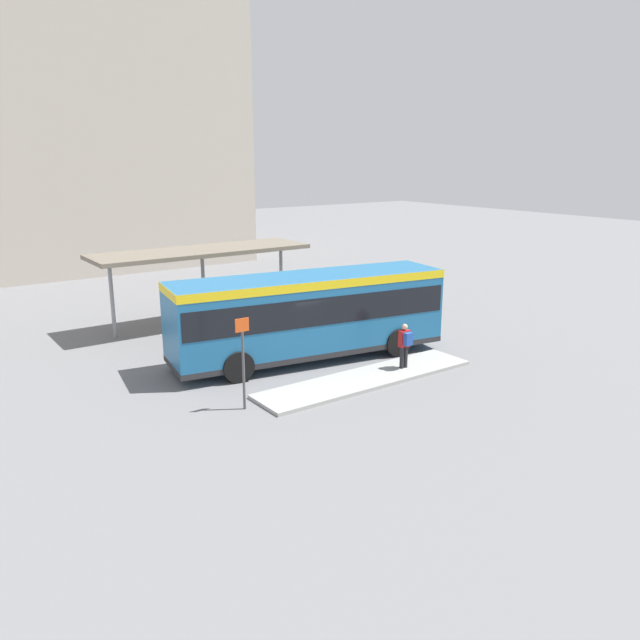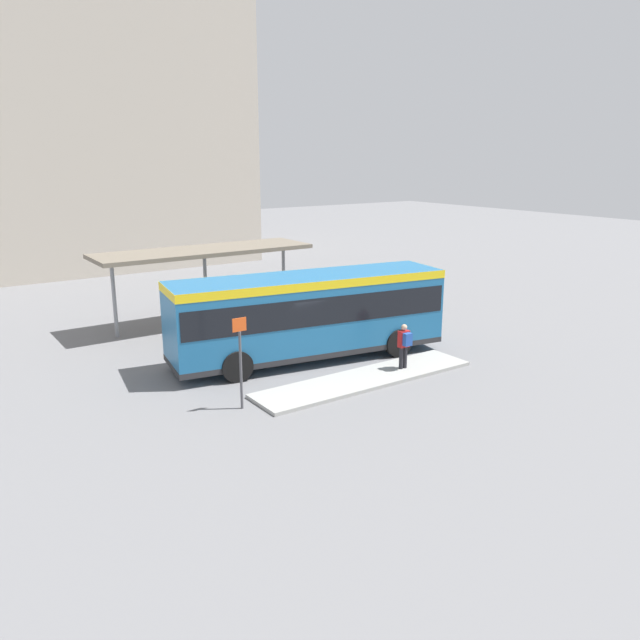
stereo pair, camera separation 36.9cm
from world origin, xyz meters
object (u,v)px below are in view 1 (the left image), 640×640
(bicycle_orange, at_px, (427,300))
(city_bus, at_px, (309,311))
(bicycle_yellow, at_px, (414,297))
(platform_sign, at_px, (243,359))
(pedestrian_waiting, at_px, (405,343))
(potted_planter_near_shelter, at_px, (204,324))

(bicycle_orange, bearing_deg, city_bus, -63.35)
(bicycle_orange, distance_m, bicycle_yellow, 0.74)
(platform_sign, bearing_deg, bicycle_yellow, 27.10)
(pedestrian_waiting, bearing_deg, platform_sign, 89.46)
(pedestrian_waiting, xyz_separation_m, bicycle_orange, (7.60, 6.52, -0.69))
(bicycle_yellow, bearing_deg, bicycle_orange, 16.88)
(bicycle_yellow, xyz_separation_m, potted_planter_near_shelter, (-11.52, 0.07, 0.40))
(city_bus, distance_m, potted_planter_near_shelter, 4.90)
(pedestrian_waiting, xyz_separation_m, platform_sign, (-6.18, 0.28, 0.53))
(potted_planter_near_shelter, bearing_deg, bicycle_orange, -3.76)
(city_bus, bearing_deg, bicycle_orange, 29.04)
(potted_planter_near_shelter, bearing_deg, platform_sign, -106.11)
(bicycle_orange, height_order, platform_sign, platform_sign)
(bicycle_yellow, bearing_deg, pedestrian_waiting, -47.63)
(bicycle_orange, xyz_separation_m, platform_sign, (-13.79, -6.23, 1.21))
(city_bus, height_order, platform_sign, city_bus)
(pedestrian_waiting, relative_size, bicycle_yellow, 0.93)
(bicycle_yellow, xyz_separation_m, platform_sign, (-13.55, -6.93, 1.19))
(pedestrian_waiting, distance_m, potted_planter_near_shelter, 8.40)
(bicycle_orange, distance_m, potted_planter_near_shelter, 11.80)
(pedestrian_waiting, bearing_deg, bicycle_yellow, -43.49)
(bicycle_orange, xyz_separation_m, bicycle_yellow, (-0.24, 0.70, 0.02))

